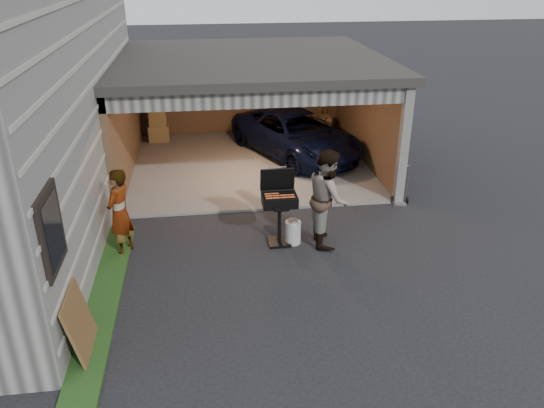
{
  "coord_description": "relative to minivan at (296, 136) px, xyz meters",
  "views": [
    {
      "loc": [
        -0.48,
        -7.09,
        5.17
      ],
      "look_at": [
        0.67,
        1.41,
        1.15
      ],
      "focal_mm": 35.0,
      "sensor_mm": 36.0,
      "label": 1
    }
  ],
  "objects": [
    {
      "name": "ground",
      "position": [
        -2.09,
        -6.9,
        -0.61
      ],
      "size": [
        80.0,
        80.0,
        0.0
      ],
      "primitive_type": "plane",
      "color": "black",
      "rests_on": "ground"
    },
    {
      "name": "groundcover_strip",
      "position": [
        -4.34,
        -7.9,
        -0.58
      ],
      "size": [
        0.5,
        8.0,
        0.06
      ],
      "primitive_type": "cube",
      "color": "#193814",
      "rests_on": "ground"
    },
    {
      "name": "garage",
      "position": [
        -1.33,
        -0.11,
        1.26
      ],
      "size": [
        6.8,
        6.3,
        2.9
      ],
      "color": "#605E59",
      "rests_on": "ground"
    },
    {
      "name": "minivan",
      "position": [
        0.0,
        0.0,
        0.0
      ],
      "size": [
        3.67,
        4.83,
        1.22
      ],
      "primitive_type": "imported",
      "rotation": [
        0.0,
        0.0,
        0.43
      ],
      "color": "black",
      "rests_on": "ground"
    },
    {
      "name": "woman",
      "position": [
        -4.19,
        -4.85,
        0.24
      ],
      "size": [
        0.62,
        0.73,
        1.7
      ],
      "primitive_type": "imported",
      "rotation": [
        0.0,
        0.0,
        -1.98
      ],
      "color": "silver",
      "rests_on": "ground"
    },
    {
      "name": "man",
      "position": [
        -0.26,
        -4.95,
        0.36
      ],
      "size": [
        0.79,
        0.99,
        1.93
      ],
      "primitive_type": "imported",
      "rotation": [
        0.0,
        0.0,
        1.5
      ],
      "color": "#4F2C1F",
      "rests_on": "ground"
    },
    {
      "name": "bbq_grill",
      "position": [
        -1.19,
        -4.86,
        0.28
      ],
      "size": [
        0.67,
        0.59,
        1.49
      ],
      "color": "black",
      "rests_on": "ground"
    },
    {
      "name": "propane_tank",
      "position": [
        -0.92,
        -4.91,
        -0.37
      ],
      "size": [
        0.32,
        0.32,
        0.47
      ],
      "primitive_type": "cylinder",
      "rotation": [
        0.0,
        0.0,
        0.01
      ],
      "color": "silver",
      "rests_on": "ground"
    },
    {
      "name": "plywood_panel",
      "position": [
        -4.43,
        -7.68,
        -0.11
      ],
      "size": [
        0.25,
        0.9,
        0.99
      ],
      "primitive_type": "cube",
      "rotation": [
        0.0,
        -0.21,
        0.0
      ],
      "color": "brown",
      "rests_on": "ground"
    },
    {
      "name": "hand_truck",
      "position": [
        1.82,
        -3.44,
        -0.43
      ],
      "size": [
        0.41,
        0.36,
        0.94
      ],
      "rotation": [
        0.0,
        0.0,
        -0.24
      ],
      "color": "gray",
      "rests_on": "ground"
    }
  ]
}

